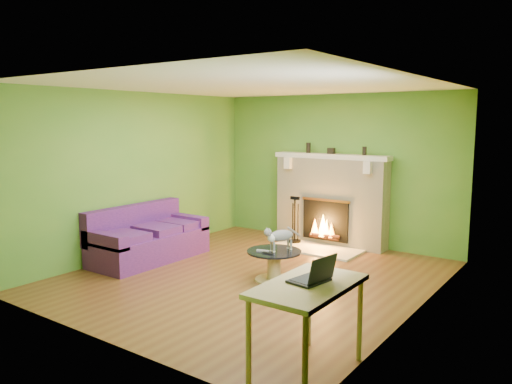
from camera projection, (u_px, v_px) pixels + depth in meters
floor at (253, 277)px, 6.91m from camera, size 5.00×5.00×0.00m
ceiling at (252, 85)px, 6.54m from camera, size 5.00×5.00×0.00m
wall_back at (336, 169)px, 8.74m from camera, size 5.00×0.00×5.00m
wall_front at (97, 210)px, 4.71m from camera, size 5.00×0.00×5.00m
wall_left at (139, 174)px, 8.02m from camera, size 0.00×5.00×5.00m
wall_right at (419, 199)px, 5.43m from camera, size 0.00×5.00×5.00m
window_frame at (389, 184)px, 4.68m from camera, size 0.00×1.20×1.20m
window_pane at (388, 184)px, 4.68m from camera, size 0.00×1.06×1.06m
fireplace at (331, 200)px, 8.66m from camera, size 2.10×0.46×1.58m
hearth at (316, 249)px, 8.36m from camera, size 1.50×0.75×0.03m
mantel at (331, 156)px, 8.54m from camera, size 2.10×0.28×0.08m
sofa at (147, 239)px, 7.75m from camera, size 0.87×1.85×0.83m
coffee_table at (274, 263)px, 6.71m from camera, size 0.73×0.73×0.42m
desk at (308, 295)px, 4.16m from camera, size 0.62×1.08×0.80m
cat at (281, 238)px, 6.65m from camera, size 0.40×0.57×0.34m
remote_silver at (263, 251)px, 6.64m from camera, size 0.18×0.09×0.02m
remote_black at (268, 253)px, 6.52m from camera, size 0.16×0.05×0.02m
laptop at (309, 267)px, 4.18m from camera, size 0.34×0.37×0.25m
fire_tools at (295, 219)px, 8.71m from camera, size 0.22×0.22×0.81m
mantel_vase_left at (308, 148)px, 8.81m from camera, size 0.08×0.08×0.18m
mantel_vase_right at (364, 151)px, 8.21m from camera, size 0.07×0.07×0.14m
mantel_box at (331, 151)px, 8.56m from camera, size 0.12×0.08×0.10m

